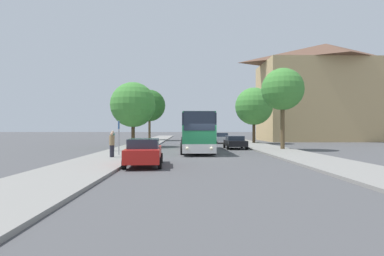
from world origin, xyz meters
name	(u,v)px	position (x,y,z in m)	size (l,w,h in m)	color
ground_plane	(207,157)	(0.00, 0.00, 0.00)	(300.00, 300.00, 0.00)	#4C4C4F
sidewalk_left	(113,156)	(-7.00, 0.00, 0.07)	(4.00, 120.00, 0.15)	gray
sidewalk_right	(299,156)	(7.00, 0.00, 0.07)	(4.00, 120.00, 0.15)	gray
building_right_background	(326,92)	(22.66, 28.79, 8.41)	(21.76, 11.32, 16.82)	tan
bus_front	(196,132)	(-0.60, 5.60, 1.85)	(2.95, 11.77, 3.46)	silver
bus_middle	(191,130)	(-0.77, 21.87, 1.84)	(2.80, 11.54, 3.44)	silver
parked_car_left_curb	(144,152)	(-3.95, -5.25, 0.81)	(2.26, 4.55, 1.57)	red
parked_car_right_near	(235,142)	(3.61, 8.92, 0.72)	(2.13, 4.18, 1.36)	black
parked_car_right_far	(222,138)	(3.60, 20.72, 0.77)	(2.07, 3.95, 1.50)	#B7B7BC
bus_stop_sign	(119,134)	(-6.65, 0.36, 1.77)	(0.08, 0.45, 2.61)	gray
pedestrian_waiting_near	(113,141)	(-8.06, 4.21, 1.07)	(0.36, 0.36, 1.81)	#23232D
pedestrian_waiting_far	(112,144)	(-6.72, -1.45, 1.03)	(0.36, 0.36, 1.74)	#23232D
tree_left_near	(150,106)	(-7.92, 29.88, 6.12)	(5.52, 5.52, 8.74)	brown
tree_left_far	(133,105)	(-7.61, 11.92, 4.85)	(5.15, 5.15, 7.28)	#47331E
tree_right_near	(254,106)	(7.89, 18.94, 5.21)	(5.19, 5.19, 7.67)	#47331E
tree_right_mid	(283,90)	(7.91, 6.62, 5.96)	(4.11, 4.11, 7.90)	brown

